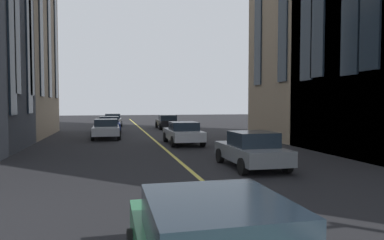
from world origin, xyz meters
TOP-DOWN VIEW (x-y plane):
  - lane_centre_line at (20.00, 0.00)m, footprint 80.00×0.16m
  - car_silver_near at (23.42, -1.43)m, footprint 4.40×1.95m
  - car_grey_mid at (15.16, -2.42)m, footprint 3.90×1.89m
  - car_white_far at (41.73, 2.73)m, footprint 4.40×1.95m
  - car_silver_parked_b at (28.23, 3.21)m, footprint 4.40×1.95m
  - car_black_trailing at (36.64, -2.54)m, footprint 4.40×1.95m
  - car_blue_oncoming at (33.50, 3.04)m, footprint 4.40×1.95m

SIDE VIEW (x-z plane):
  - lane_centre_line at x=20.00m, z-range 0.00..0.01m
  - car_grey_mid at x=15.16m, z-range 0.00..1.40m
  - car_silver_near at x=23.42m, z-range 0.02..1.39m
  - car_white_far at x=41.73m, z-range 0.02..1.39m
  - car_silver_parked_b at x=28.23m, z-range 0.02..1.39m
  - car_black_trailing at x=36.64m, z-range 0.02..1.39m
  - car_blue_oncoming at x=33.50m, z-range 0.02..1.39m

